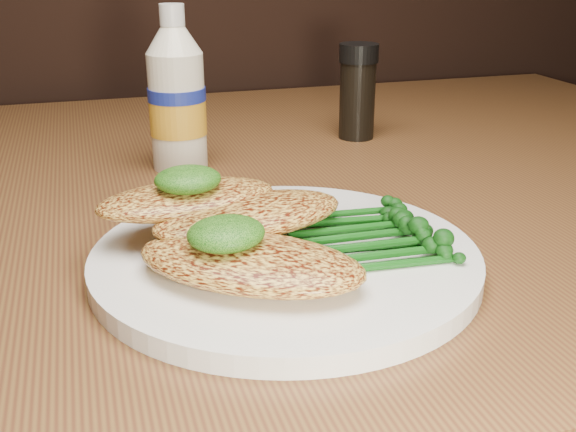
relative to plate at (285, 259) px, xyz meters
name	(u,v)px	position (x,y,z in m)	size (l,w,h in m)	color
plate	(285,259)	(0.00, 0.00, 0.00)	(0.26, 0.26, 0.01)	white
chicken_front	(250,262)	(-0.03, -0.04, 0.02)	(0.15, 0.08, 0.02)	#F2BD4D
chicken_mid	(250,215)	(-0.02, 0.02, 0.03)	(0.14, 0.07, 0.02)	#F2BD4D
chicken_back	(187,199)	(-0.06, 0.05, 0.03)	(0.13, 0.06, 0.02)	#F2BD4D
pesto_front	(226,233)	(-0.05, -0.03, 0.04)	(0.05, 0.04, 0.02)	#0B3608
pesto_back	(188,180)	(-0.06, 0.04, 0.05)	(0.05, 0.04, 0.02)	#0B3608
broccolini_bundle	(354,232)	(0.05, -0.01, 0.02)	(0.13, 0.10, 0.02)	#104D11
mayo_bottle	(176,89)	(-0.03, 0.25, 0.07)	(0.06, 0.06, 0.16)	#F1E8CC
pepper_grinder	(357,92)	(0.17, 0.30, 0.05)	(0.04, 0.04, 0.11)	black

